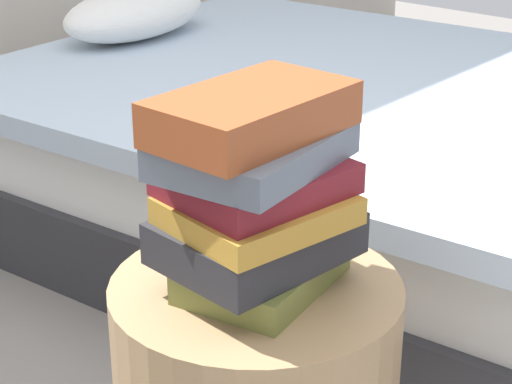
# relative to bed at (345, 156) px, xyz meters

# --- Properties ---
(bed) EXTENTS (1.68, 2.11, 0.62)m
(bed) POSITION_rel_bed_xyz_m (0.00, 0.00, 0.00)
(bed) COLOR #2D2D33
(bed) RESTS_ON ground_plane
(book_olive) EXTENTS (0.27, 0.22, 0.05)m
(book_olive) POSITION_rel_bed_xyz_m (-1.08, -0.60, 0.28)
(book_olive) COLOR olive
(book_olive) RESTS_ON side_table
(book_charcoal) EXTENTS (0.29, 0.23, 0.06)m
(book_charcoal) POSITION_rel_bed_xyz_m (-1.09, -0.60, 0.34)
(book_charcoal) COLOR #28282D
(book_charcoal) RESTS_ON book_olive
(book_ochre) EXTENTS (0.27, 0.24, 0.04)m
(book_ochre) POSITION_rel_bed_xyz_m (-1.10, -0.61, 0.39)
(book_ochre) COLOR #B7842D
(book_ochre) RESTS_ON book_charcoal
(book_maroon) EXTENTS (0.27, 0.23, 0.04)m
(book_maroon) POSITION_rel_bed_xyz_m (-1.08, -0.59, 0.43)
(book_maroon) COLOR maroon
(book_maroon) RESTS_ON book_ochre
(book_slate) EXTENTS (0.29, 0.23, 0.05)m
(book_slate) POSITION_rel_bed_xyz_m (-1.09, -0.60, 0.48)
(book_slate) COLOR slate
(book_slate) RESTS_ON book_maroon
(book_rust) EXTENTS (0.29, 0.17, 0.06)m
(book_rust) POSITION_rel_bed_xyz_m (-1.10, -0.59, 0.53)
(book_rust) COLOR #994723
(book_rust) RESTS_ON book_slate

